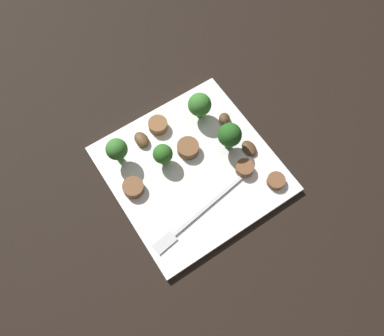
# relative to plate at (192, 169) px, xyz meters

# --- Properties ---
(ground_plane) EXTENTS (1.40, 1.40, 0.00)m
(ground_plane) POSITION_rel_plate_xyz_m (0.00, 0.00, -0.01)
(ground_plane) COLOR black
(plate) EXTENTS (0.25, 0.25, 0.01)m
(plate) POSITION_rel_plate_xyz_m (0.00, 0.00, 0.00)
(plate) COLOR white
(plate) RESTS_ON ground_plane
(fork) EXTENTS (0.18, 0.04, 0.00)m
(fork) POSITION_rel_plate_xyz_m (0.04, 0.07, 0.01)
(fork) COLOR silver
(fork) RESTS_ON plate
(broccoli_floret_0) EXTENTS (0.04, 0.04, 0.06)m
(broccoli_floret_0) POSITION_rel_plate_xyz_m (-0.07, -0.00, 0.04)
(broccoli_floret_0) COLOR #296420
(broccoli_floret_0) RESTS_ON plate
(broccoli_floret_1) EXTENTS (0.03, 0.03, 0.05)m
(broccoli_floret_1) POSITION_rel_plate_xyz_m (0.09, -0.08, 0.04)
(broccoli_floret_1) COLOR #408630
(broccoli_floret_1) RESTS_ON plate
(broccoli_floret_2) EXTENTS (0.04, 0.04, 0.05)m
(broccoli_floret_2) POSITION_rel_plate_xyz_m (-0.06, -0.07, 0.04)
(broccoli_floret_2) COLOR #408630
(broccoli_floret_2) RESTS_ON plate
(broccoli_floret_3) EXTENTS (0.03, 0.03, 0.04)m
(broccoli_floret_3) POSITION_rel_plate_xyz_m (0.03, -0.03, 0.03)
(broccoli_floret_3) COLOR #347525
(broccoli_floret_3) RESTS_ON plate
(sausage_slice_0) EXTENTS (0.04, 0.04, 0.02)m
(sausage_slice_0) POSITION_rel_plate_xyz_m (0.01, -0.09, 0.01)
(sausage_slice_0) COLOR brown
(sausage_slice_0) RESTS_ON plate
(sausage_slice_1) EXTENTS (0.04, 0.04, 0.01)m
(sausage_slice_1) POSITION_rel_plate_xyz_m (-0.07, 0.05, 0.01)
(sausage_slice_1) COLOR brown
(sausage_slice_1) RESTS_ON plate
(sausage_slice_2) EXTENTS (0.05, 0.05, 0.02)m
(sausage_slice_2) POSITION_rel_plate_xyz_m (-0.01, -0.03, 0.01)
(sausage_slice_2) COLOR brown
(sausage_slice_2) RESTS_ON plate
(sausage_slice_3) EXTENTS (0.04, 0.04, 0.01)m
(sausage_slice_3) POSITION_rel_plate_xyz_m (-0.10, 0.09, 0.01)
(sausage_slice_3) COLOR brown
(sausage_slice_3) RESTS_ON plate
(sausage_slice_4) EXTENTS (0.04, 0.04, 0.01)m
(sausage_slice_4) POSITION_rel_plate_xyz_m (0.10, -0.02, 0.01)
(sausage_slice_4) COLOR brown
(sausage_slice_4) RESTS_ON plate
(mushroom_0) EXTENTS (0.02, 0.03, 0.01)m
(mushroom_0) POSITION_rel_plate_xyz_m (-0.10, 0.02, 0.01)
(mushroom_0) COLOR #4C331E
(mushroom_0) RESTS_ON plate
(mushroom_1) EXTENTS (0.02, 0.03, 0.01)m
(mushroom_1) POSITION_rel_plate_xyz_m (0.04, -0.08, 0.01)
(mushroom_1) COLOR brown
(mushroom_1) RESTS_ON plate
(mushroom_3) EXTENTS (0.03, 0.03, 0.01)m
(mushroom_3) POSITION_rel_plate_xyz_m (-0.09, -0.04, 0.01)
(mushroom_3) COLOR #4C331E
(mushroom_3) RESTS_ON plate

